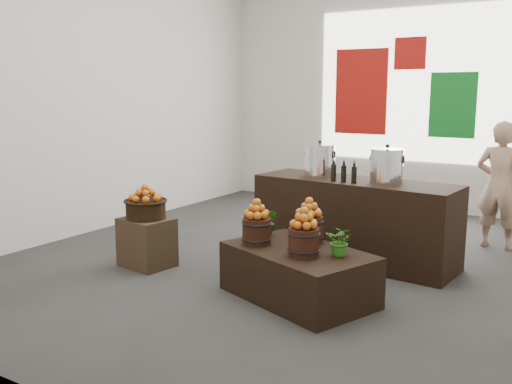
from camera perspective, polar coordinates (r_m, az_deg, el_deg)
The scene contains 23 objects.
ground at distance 6.68m, azimuth 3.80°, elevation -6.66°, with size 7.00×7.00×0.00m, color #343432.
back_wall at distance 9.63m, azimuth 13.92°, elevation 10.29°, with size 6.00×0.04×4.00m, color beige.
back_opening at distance 9.52m, azimuth 15.63°, elevation 10.22°, with size 3.20×0.02×2.40m, color white.
deco_red_left at distance 9.81m, azimuth 10.46°, elevation 9.83°, with size 0.90×0.04×1.40m, color #9E110C.
deco_green_right at distance 9.37m, azimuth 19.08°, elevation 8.21°, with size 0.70×0.04×1.00m, color #10671E.
deco_red_upper at distance 9.56m, azimuth 15.17°, elevation 13.24°, with size 0.50×0.04×0.50m, color #9E110C.
crate at distance 6.44m, azimuth -10.85°, elevation -4.96°, with size 0.54×0.44×0.54m, color #4D3323.
wicker_basket at distance 6.36m, azimuth -10.96°, elevation -1.74°, with size 0.43×0.43×0.20m, color black.
apples_in_basket at distance 6.32m, azimuth -11.02°, elevation -0.06°, with size 0.34×0.34×0.18m, color #AA0805, non-canonical shape.
display_table at distance 5.39m, azimuth 4.25°, elevation -8.18°, with size 1.37×0.84×0.48m, color black.
apple_bucket_front_left at distance 5.46m, azimuth 0.06°, elevation -3.93°, with size 0.27×0.27×0.25m, color #38180F.
apples_in_bucket_front_left at distance 5.41m, azimuth 0.06°, elevation -1.68°, with size 0.21×0.21×0.18m, color #AA0805, non-canonical shape.
apple_bucket_front_right at distance 5.09m, azimuth 4.78°, elevation -5.01°, with size 0.27×0.27×0.25m, color #38180F.
apples_in_bucket_front_right at distance 5.04m, azimuth 4.82°, elevation -2.61°, with size 0.21×0.21×0.18m, color #AA0805, non-canonical shape.
apple_bucket_rear at distance 5.55m, azimuth 5.30°, elevation -3.73°, with size 0.27×0.27×0.25m, color #38180F.
apples_in_bucket_rear at distance 5.51m, azimuth 5.34°, elevation -1.52°, with size 0.21×0.21×0.18m, color #AA0805, non-canonical shape.
herb_garnish_right at distance 5.12m, azimuth 8.43°, elevation -4.88°, with size 0.25×0.22×0.28m, color #296A16.
herb_garnish_left at distance 5.80m, azimuth 1.39°, elevation -3.03°, with size 0.15×0.12×0.27m, color #296A16.
counter at distance 6.58m, azimuth 9.80°, elevation -2.84°, with size 2.29×0.73×0.94m, color black.
stock_pot_left at distance 6.68m, azimuth 6.38°, elevation 3.08°, with size 0.35×0.35×0.35m, color silver.
stock_pot_center at distance 6.31m, azimuth 12.93°, elevation 2.46°, with size 0.35×0.35×0.35m, color silver.
oil_cruets at distance 6.27m, azimuth 9.02°, elevation 2.11°, with size 0.25×0.06×0.26m, color black, non-canonical shape.
shopper at distance 7.56m, azimuth 23.19°, elevation 0.62°, with size 0.57×0.38×1.57m, color #A07B62.
Camera 1 is at (2.98, -5.66, 1.93)m, focal length 40.00 mm.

